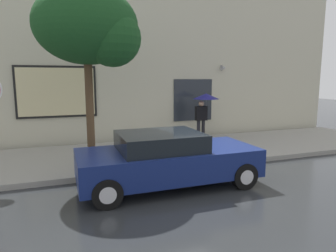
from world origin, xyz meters
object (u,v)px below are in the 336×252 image
Objects in this scene: parked_car at (167,159)px; street_tree at (92,29)px; pedestrian_with_umbrella at (205,102)px; fire_hydrant at (186,147)px.

parked_car is 0.89× the size of street_tree.
pedestrian_with_umbrella is at bearing 53.12° from parked_car.
fire_hydrant is 0.15× the size of street_tree.
pedestrian_with_umbrella is (3.09, 4.12, 1.00)m from parked_car.
fire_hydrant is at bearing -0.01° from street_tree.
parked_car is 2.31× the size of pedestrian_with_umbrella.
parked_car is 5.24m from pedestrian_with_umbrella.
fire_hydrant is 3.27m from pedestrian_with_umbrella.
fire_hydrant is 0.39× the size of pedestrian_with_umbrella.
parked_car is 2.11m from fire_hydrant.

